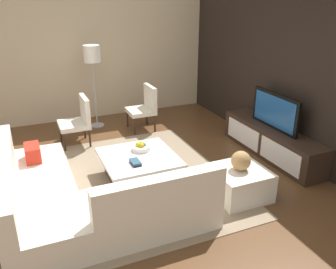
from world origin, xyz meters
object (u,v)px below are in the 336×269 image
television (275,111)px  book_stack (135,162)px  sectional_couch (78,198)px  coffee_table (139,167)px  floor_lamp (92,59)px  accent_chair_far (145,105)px  ottoman (239,183)px  accent_chair_near (79,118)px  decorative_ball (241,161)px  media_console (271,142)px  fruit_bowl (141,147)px

television → book_stack: 2.45m
sectional_couch → book_stack: (-0.39, 0.86, 0.13)m
coffee_table → floor_lamp: (-2.45, -0.07, 1.17)m
book_stack → accent_chair_far: bearing=156.9°
ottoman → accent_chair_far: accent_chair_far is taller
sectional_couch → accent_chair_near: (-2.28, 0.43, 0.21)m
accent_chair_near → sectional_couch: bearing=-0.9°
book_stack → decorative_ball: bearing=58.6°
media_console → accent_chair_far: bearing=-143.4°
media_console → television: television is taller
television → floor_lamp: bearing=-137.1°
accent_chair_far → fruit_bowl: bearing=-20.0°
floor_lamp → book_stack: size_ratio=7.62×
decorative_ball → book_stack: decorative_ball is taller
television → floor_lamp: size_ratio=0.65×
television → decorative_ball: 1.51m
fruit_bowl → media_console: bearing=82.8°
ottoman → book_stack: size_ratio=3.27×
sectional_couch → fruit_bowl: (-0.79, 1.08, 0.15)m
floor_lamp → decorative_ball: size_ratio=6.27×
coffee_table → fruit_bowl: bearing=151.2°
coffee_table → fruit_bowl: size_ratio=3.80×
ottoman → accent_chair_far: bearing=-174.2°
accent_chair_near → book_stack: (1.89, 0.42, -0.08)m
floor_lamp → book_stack: 2.84m
fruit_bowl → ottoman: bearing=40.9°
book_stack → media_console: bearing=92.9°
media_console → accent_chair_near: (-1.77, -2.84, 0.24)m
fruit_bowl → accent_chair_near: bearing=-156.6°
media_console → accent_chair_near: size_ratio=2.43×
accent_chair_near → decorative_ball: (2.63, 1.63, 0.04)m
media_console → accent_chair_far: 2.53m
coffee_table → decorative_ball: (0.96, 1.08, 0.33)m
media_console → ottoman: media_console is taller
fruit_bowl → accent_chair_far: (-1.74, 0.69, 0.06)m
media_console → coffee_table: bearing=-92.5°
accent_chair_near → decorative_ball: bearing=41.7°
sectional_couch → accent_chair_far: (-2.54, 1.77, 0.22)m
television → floor_lamp: floor_lamp is taller
book_stack → fruit_bowl: bearing=150.9°
ottoman → decorative_ball: 0.33m
television → coffee_table: bearing=-92.5°
coffee_table → book_stack: 0.32m
ottoman → sectional_couch: bearing=-99.5°
accent_chair_near → ottoman: (2.63, 1.63, -0.29)m
television → decorative_ball: bearing=-54.7°
media_console → television: size_ratio=1.98×
decorative_ball → book_stack: bearing=-121.4°
media_console → fruit_bowl: fruit_bowl is taller
book_stack → sectional_couch: bearing=-65.4°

